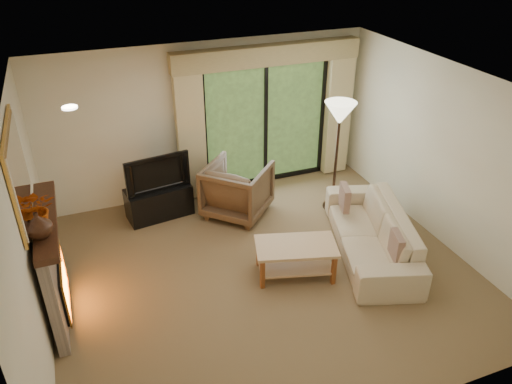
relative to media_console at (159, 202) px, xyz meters
name	(u,v)px	position (x,y,z in m)	size (l,w,h in m)	color
floor	(264,271)	(1.03, -1.95, -0.26)	(5.50, 5.50, 0.00)	brown
ceiling	(266,88)	(1.03, -1.95, 2.34)	(5.50, 5.50, 0.00)	silver
wall_back	(208,120)	(1.03, 0.55, 1.04)	(5.00, 5.00, 0.00)	#F4E8C9
wall_front	(375,324)	(1.03, -4.45, 1.04)	(5.00, 5.00, 0.00)	#F4E8C9
wall_left	(28,234)	(-1.72, -1.95, 1.04)	(5.00, 5.00, 0.00)	#F4E8C9
wall_right	(444,155)	(3.78, -1.95, 1.04)	(5.00, 5.00, 0.00)	#F4E8C9
fireplace	(51,266)	(-1.60, -1.75, 0.43)	(0.24, 1.70, 1.37)	gray
mirror	(18,172)	(-1.68, -1.75, 1.69)	(0.07, 1.45, 1.02)	gold
sliding_door	(265,124)	(2.03, 0.50, 0.84)	(2.26, 0.10, 2.16)	black
curtain_left	(191,132)	(0.68, 0.39, 0.94)	(0.45, 0.18, 2.35)	#D1BE89
curtain_right	(337,111)	(3.38, 0.39, 0.94)	(0.45, 0.18, 2.35)	#D1BE89
cornice	(268,55)	(2.03, 0.41, 2.06)	(3.20, 0.24, 0.32)	tan
media_console	(159,202)	(0.00, 0.00, 0.00)	(1.02, 0.46, 0.51)	black
tv	(156,171)	(0.00, 0.00, 0.55)	(1.02, 0.13, 0.59)	black
armchair	(237,189)	(1.20, -0.38, 0.18)	(0.93, 0.96, 0.88)	brown
sofa	(371,232)	(2.64, -2.07, 0.08)	(2.30, 0.90, 0.67)	#C8B38F
pillow_near	(396,246)	(2.56, -2.73, 0.30)	(0.09, 0.36, 0.36)	brown
pillow_far	(345,197)	(2.56, -1.41, 0.31)	(0.10, 0.37, 0.37)	brown
coffee_table	(295,260)	(1.41, -2.15, -0.01)	(1.07, 0.59, 0.48)	tan
floor_lamp	(336,157)	(2.74, -0.77, 0.66)	(0.49, 0.49, 1.83)	#F6F0C4
vase	(38,225)	(-1.58, -2.16, 1.26)	(0.28, 0.28, 0.29)	#381E12
branches	(36,209)	(-1.58, -1.98, 1.35)	(0.42, 0.36, 0.46)	#AF440C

